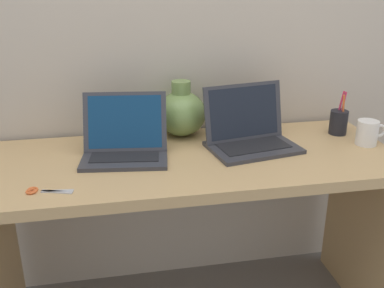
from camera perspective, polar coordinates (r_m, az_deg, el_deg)
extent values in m
cube|color=#BCAD99|center=(1.87, -2.01, 15.55)|extent=(4.40, 0.04, 2.40)
cube|color=tan|center=(1.66, 0.00, -2.24)|extent=(1.55, 0.60, 0.04)
cube|color=tan|center=(1.88, -23.34, -14.20)|extent=(0.03, 0.51, 0.70)
cube|color=tan|center=(2.09, 20.54, -9.94)|extent=(0.03, 0.51, 0.70)
cube|color=#333338|center=(1.65, -8.55, -1.63)|extent=(0.33, 0.27, 0.01)
cube|color=black|center=(1.65, -8.57, -1.34)|extent=(0.26, 0.17, 0.00)
cube|color=#333338|center=(1.68, -8.56, 2.82)|extent=(0.32, 0.13, 0.21)
cube|color=navy|center=(1.68, -8.56, 2.82)|extent=(0.28, 0.12, 0.19)
cube|color=#333338|center=(1.74, 7.82, -0.45)|extent=(0.37, 0.28, 0.01)
cube|color=black|center=(1.73, 7.84, -0.17)|extent=(0.29, 0.18, 0.00)
cube|color=#333338|center=(1.77, 6.63, 4.07)|extent=(0.34, 0.12, 0.22)
cube|color=black|center=(1.77, 6.63, 4.07)|extent=(0.30, 0.10, 0.19)
ellipsoid|color=#75934C|center=(1.85, -1.38, 3.91)|extent=(0.20, 0.20, 0.19)
cylinder|color=#75934C|center=(1.82, -1.41, 7.22)|extent=(0.08, 0.08, 0.05)
cylinder|color=white|center=(1.88, 21.49, 1.36)|extent=(0.08, 0.08, 0.10)
torus|color=white|center=(1.91, 22.87, 1.58)|extent=(0.06, 0.01, 0.06)
cylinder|color=black|center=(1.97, 18.22, 2.66)|extent=(0.07, 0.07, 0.10)
cylinder|color=#D83359|center=(1.97, 18.35, 4.33)|extent=(0.03, 0.01, 0.15)
cylinder|color=#D83359|center=(1.96, 18.68, 4.26)|extent=(0.01, 0.02, 0.15)
cylinder|color=orange|center=(1.95, 18.78, 3.98)|extent=(0.03, 0.02, 0.14)
cube|color=#B7B7BC|center=(1.46, -16.84, -5.78)|extent=(0.10, 0.02, 0.00)
cube|color=#B7B7BC|center=(1.46, -16.90, -5.88)|extent=(0.10, 0.04, 0.00)
torus|color=orange|center=(1.48, -19.87, -5.72)|extent=(0.03, 0.03, 0.01)
torus|color=orange|center=(1.49, -19.72, -5.53)|extent=(0.03, 0.04, 0.01)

